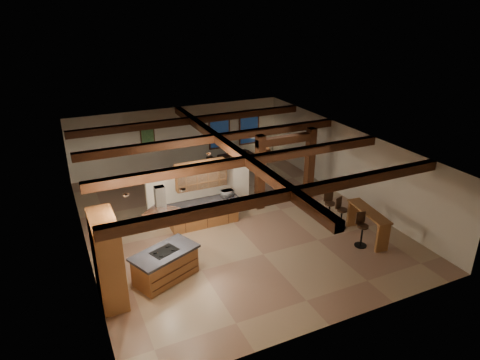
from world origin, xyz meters
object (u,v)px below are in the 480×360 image
object	(u,v)px
kitchen_island	(165,265)
sofa	(230,157)
dining_table	(206,182)
bar_counter	(368,220)

from	to	relation	value
kitchen_island	sofa	bearing A→B (deg)	55.08
dining_table	bar_counter	xyz separation A→B (m)	(3.49, -5.98, 0.36)
sofa	bar_counter	xyz separation A→B (m)	(1.30, -8.40, 0.37)
sofa	bar_counter	world-z (taller)	bar_counter
kitchen_island	dining_table	xyz separation A→B (m)	(3.25, 5.37, -0.14)
kitchen_island	bar_counter	world-z (taller)	bar_counter
dining_table	sofa	xyz separation A→B (m)	(2.19, 2.43, -0.01)
bar_counter	dining_table	bearing A→B (deg)	120.28
kitchen_island	bar_counter	distance (m)	6.77
bar_counter	kitchen_island	bearing A→B (deg)	174.82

